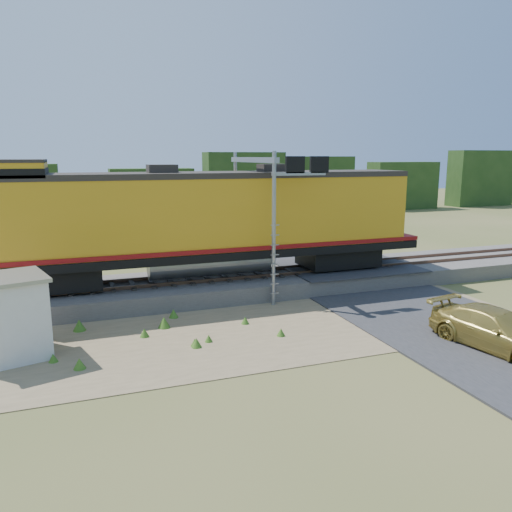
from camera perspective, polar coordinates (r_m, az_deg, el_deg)
name	(u,v)px	position (r m, az deg, el deg)	size (l,w,h in m)	color
ground	(268,331)	(19.66, 1.39, -8.62)	(140.00, 140.00, 0.00)	#475123
ballast	(225,285)	(24.98, -3.62, -3.32)	(70.00, 5.00, 0.80)	slate
rails	(224,276)	(24.86, -3.63, -2.25)	(70.00, 1.54, 0.16)	brown
dirt_shoulder	(215,333)	(19.51, -4.69, -8.76)	(26.00, 8.00, 0.03)	#8C7754
road	(407,306)	(23.55, 16.86, -5.49)	(7.00, 66.00, 0.86)	#38383A
tree_line_north	(141,191)	(55.74, -13.04, 7.30)	(130.00, 3.00, 6.50)	#1C3714
weed_clumps	(179,342)	(18.84, -8.83, -9.66)	(15.00, 6.20, 0.56)	#3D6A1E
locomotive	(203,219)	(24.08, -6.10, 4.17)	(21.79, 3.32, 5.62)	black
shed	(9,317)	(18.71, -26.36, -6.26)	(2.94, 2.94, 2.83)	silver
signal_gantry	(264,188)	(24.18, 0.95, 7.78)	(2.75, 6.20, 6.94)	gray
car	(497,330)	(19.66, 25.79, -7.61)	(1.98, 4.87, 1.41)	#AE9640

